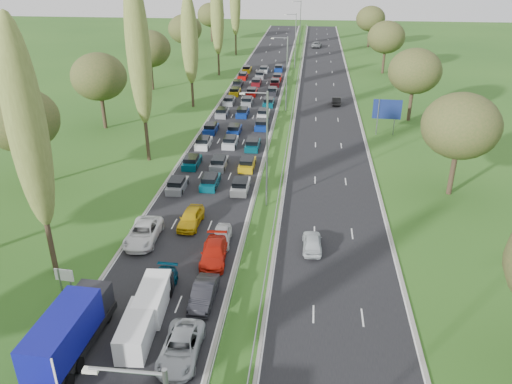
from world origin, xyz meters
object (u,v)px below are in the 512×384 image
(white_van_rear, at_px, (154,297))
(near_car_2, at_px, (143,233))
(direction_sign, at_px, (387,111))
(white_van_front, at_px, (138,328))
(info_sign, at_px, (64,278))
(blue_lorry, at_px, (71,330))

(white_van_rear, bearing_deg, near_car_2, 108.57)
(white_van_rear, relative_size, direction_sign, 0.93)
(near_car_2, relative_size, white_van_front, 1.19)
(near_car_2, bearing_deg, info_sign, -115.60)
(near_car_2, relative_size, info_sign, 2.73)
(white_van_front, xyz_separation_m, direction_sign, (21.55, 45.30, 2.57))
(white_van_rear, distance_m, info_sign, 7.35)
(blue_lorry, height_order, info_sign, blue_lorry)
(white_van_front, xyz_separation_m, white_van_rear, (0.01, 3.41, 0.00))
(white_van_front, bearing_deg, info_sign, 144.80)
(info_sign, bearing_deg, white_van_front, -31.58)
(blue_lorry, relative_size, direction_sign, 1.63)
(blue_lorry, distance_m, direction_sign, 53.37)
(white_van_rear, xyz_separation_m, info_sign, (-7.27, 1.05, 0.37))
(blue_lorry, bearing_deg, white_van_rear, 55.21)
(white_van_rear, distance_m, direction_sign, 47.18)
(near_car_2, height_order, blue_lorry, blue_lorry)
(white_van_front, height_order, direction_sign, direction_sign)
(blue_lorry, bearing_deg, near_car_2, 92.35)
(near_car_2, relative_size, direction_sign, 1.10)
(near_car_2, xyz_separation_m, direction_sign, (25.32, 32.71, 2.75))
(near_car_2, height_order, direction_sign, direction_sign)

